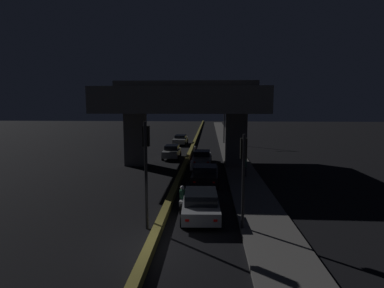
{
  "coord_description": "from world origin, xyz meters",
  "views": [
    {
      "loc": [
        2.33,
        -11.44,
        5.81
      ],
      "look_at": [
        0.27,
        23.63,
        1.29
      ],
      "focal_mm": 28.0,
      "sensor_mm": 36.0,
      "label": 1
    }
  ],
  "objects_px": {
    "car_silver_lead": "(201,203)",
    "car_silver_third": "(202,157)",
    "street_lamp": "(222,114)",
    "motorcycle_red_filtering_far": "(195,153)",
    "motorcycle_black_filtering_mid": "(192,170)",
    "traffic_light_right_of_median": "(243,165)",
    "car_silver_lead_oncoming": "(172,152)",
    "car_black_second": "(205,174)",
    "car_silver_second_oncoming": "(181,140)",
    "motorcycle_white_filtering_near": "(182,200)",
    "traffic_light_left_of_median": "(146,156)",
    "pedestrian_on_sidewalk": "(245,167)"
  },
  "relations": [
    {
      "from": "car_silver_lead",
      "to": "car_silver_third",
      "type": "relative_size",
      "value": 0.93
    },
    {
      "from": "street_lamp",
      "to": "motorcycle_red_filtering_far",
      "type": "xyz_separation_m",
      "value": [
        -3.41,
        -13.25,
        -3.89
      ]
    },
    {
      "from": "motorcycle_black_filtering_mid",
      "to": "motorcycle_red_filtering_far",
      "type": "bearing_deg",
      "value": -2.68
    },
    {
      "from": "car_silver_lead",
      "to": "motorcycle_black_filtering_mid",
      "type": "distance_m",
      "value": 8.54
    },
    {
      "from": "traffic_light_right_of_median",
      "to": "motorcycle_red_filtering_far",
      "type": "xyz_separation_m",
      "value": [
        -3.11,
        18.76,
        -2.49
      ]
    },
    {
      "from": "car_silver_lead_oncoming",
      "to": "motorcycle_red_filtering_far",
      "type": "distance_m",
      "value": 2.61
    },
    {
      "from": "traffic_light_right_of_median",
      "to": "car_black_second",
      "type": "relative_size",
      "value": 1.04
    },
    {
      "from": "car_silver_second_oncoming",
      "to": "motorcycle_white_filtering_near",
      "type": "bearing_deg",
      "value": 7.75
    },
    {
      "from": "traffic_light_left_of_median",
      "to": "car_silver_second_oncoming",
      "type": "xyz_separation_m",
      "value": [
        -1.39,
        30.72,
        -2.69
      ]
    },
    {
      "from": "motorcycle_black_filtering_mid",
      "to": "traffic_light_left_of_median",
      "type": "bearing_deg",
      "value": 167.49
    },
    {
      "from": "car_black_second",
      "to": "motorcycle_white_filtering_near",
      "type": "xyz_separation_m",
      "value": [
        -1.19,
        -5.73,
        -0.14
      ]
    },
    {
      "from": "traffic_light_left_of_median",
      "to": "car_silver_lead_oncoming",
      "type": "distance_m",
      "value": 19.21
    },
    {
      "from": "pedestrian_on_sidewalk",
      "to": "traffic_light_right_of_median",
      "type": "bearing_deg",
      "value": -97.24
    },
    {
      "from": "street_lamp",
      "to": "car_silver_third",
      "type": "xyz_separation_m",
      "value": [
        -2.59,
        -16.09,
        -3.8
      ]
    },
    {
      "from": "traffic_light_left_of_median",
      "to": "car_silver_lead",
      "type": "bearing_deg",
      "value": 31.63
    },
    {
      "from": "street_lamp",
      "to": "motorcycle_red_filtering_far",
      "type": "height_order",
      "value": "street_lamp"
    },
    {
      "from": "car_silver_lead",
      "to": "pedestrian_on_sidewalk",
      "type": "xyz_separation_m",
      "value": [
        3.27,
        8.53,
        0.24
      ]
    },
    {
      "from": "traffic_light_left_of_median",
      "to": "traffic_light_right_of_median",
      "type": "relative_size",
      "value": 1.12
    },
    {
      "from": "street_lamp",
      "to": "motorcycle_red_filtering_far",
      "type": "distance_m",
      "value": 14.22
    },
    {
      "from": "traffic_light_right_of_median",
      "to": "car_silver_third",
      "type": "relative_size",
      "value": 0.96
    },
    {
      "from": "motorcycle_white_filtering_near",
      "to": "pedestrian_on_sidewalk",
      "type": "xyz_separation_m",
      "value": [
        4.33,
        7.55,
        0.38
      ]
    },
    {
      "from": "street_lamp",
      "to": "traffic_light_left_of_median",
      "type": "bearing_deg",
      "value": -98.51
    },
    {
      "from": "car_silver_lead",
      "to": "pedestrian_on_sidewalk",
      "type": "relative_size",
      "value": 2.67
    },
    {
      "from": "motorcycle_white_filtering_near",
      "to": "motorcycle_red_filtering_far",
      "type": "height_order",
      "value": "motorcycle_red_filtering_far"
    },
    {
      "from": "traffic_light_left_of_median",
      "to": "car_silver_lead_oncoming",
      "type": "relative_size",
      "value": 1.28
    },
    {
      "from": "traffic_light_right_of_median",
      "to": "motorcycle_black_filtering_mid",
      "type": "distance_m",
      "value": 10.73
    },
    {
      "from": "traffic_light_right_of_median",
      "to": "car_silver_second_oncoming",
      "type": "xyz_separation_m",
      "value": [
        -5.88,
        30.72,
        -2.33
      ]
    },
    {
      "from": "traffic_light_right_of_median",
      "to": "car_silver_lead_oncoming",
      "type": "xyz_separation_m",
      "value": [
        -5.71,
        18.97,
        -2.35
      ]
    },
    {
      "from": "motorcycle_white_filtering_near",
      "to": "motorcycle_red_filtering_far",
      "type": "distance_m",
      "value": 16.24
    },
    {
      "from": "traffic_light_right_of_median",
      "to": "car_silver_lead",
      "type": "relative_size",
      "value": 1.04
    },
    {
      "from": "car_silver_lead_oncoming",
      "to": "car_silver_second_oncoming",
      "type": "distance_m",
      "value": 11.75
    },
    {
      "from": "car_black_second",
      "to": "car_silver_second_oncoming",
      "type": "height_order",
      "value": "car_silver_second_oncoming"
    },
    {
      "from": "car_silver_lead_oncoming",
      "to": "motorcycle_white_filtering_near",
      "type": "height_order",
      "value": "car_silver_lead_oncoming"
    },
    {
      "from": "car_silver_lead",
      "to": "car_silver_third",
      "type": "height_order",
      "value": "car_silver_lead"
    },
    {
      "from": "traffic_light_left_of_median",
      "to": "car_silver_third",
      "type": "distance_m",
      "value": 16.31
    },
    {
      "from": "car_black_second",
      "to": "car_silver_third",
      "type": "xyz_separation_m",
      "value": [
        -0.44,
        7.67,
        -0.03
      ]
    },
    {
      "from": "traffic_light_left_of_median",
      "to": "car_black_second",
      "type": "relative_size",
      "value": 1.16
    },
    {
      "from": "traffic_light_left_of_median",
      "to": "street_lamp",
      "type": "relative_size",
      "value": 0.67
    },
    {
      "from": "car_silver_lead",
      "to": "car_silver_second_oncoming",
      "type": "xyz_separation_m",
      "value": [
        -3.89,
        29.18,
        0.03
      ]
    },
    {
      "from": "motorcycle_red_filtering_far",
      "to": "car_silver_lead",
      "type": "bearing_deg",
      "value": -179.72
    },
    {
      "from": "traffic_light_left_of_median",
      "to": "motorcycle_red_filtering_far",
      "type": "height_order",
      "value": "traffic_light_left_of_median"
    },
    {
      "from": "traffic_light_left_of_median",
      "to": "car_silver_second_oncoming",
      "type": "distance_m",
      "value": 30.87
    },
    {
      "from": "traffic_light_left_of_median",
      "to": "pedestrian_on_sidewalk",
      "type": "height_order",
      "value": "traffic_light_left_of_median"
    },
    {
      "from": "street_lamp",
      "to": "motorcycle_red_filtering_far",
      "type": "relative_size",
      "value": 3.97
    },
    {
      "from": "street_lamp",
      "to": "car_silver_lead_oncoming",
      "type": "xyz_separation_m",
      "value": [
        -6.01,
        -13.03,
        -3.75
      ]
    },
    {
      "from": "traffic_light_right_of_median",
      "to": "street_lamp",
      "type": "relative_size",
      "value": 0.6
    },
    {
      "from": "street_lamp",
      "to": "car_silver_third",
      "type": "relative_size",
      "value": 1.6
    },
    {
      "from": "street_lamp",
      "to": "car_silver_lead_oncoming",
      "type": "bearing_deg",
      "value": -114.75
    },
    {
      "from": "motorcycle_black_filtering_mid",
      "to": "car_black_second",
      "type": "bearing_deg",
      "value": -152.11
    },
    {
      "from": "car_silver_third",
      "to": "motorcycle_red_filtering_far",
      "type": "distance_m",
      "value": 2.96
    }
  ]
}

